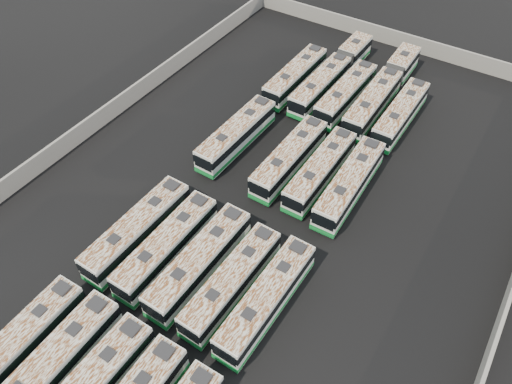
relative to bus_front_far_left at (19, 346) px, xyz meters
name	(u,v)px	position (x,y,z in m)	size (l,w,h in m)	color
ground	(258,215)	(7.36, 21.55, -1.64)	(140.00, 140.00, 0.00)	black
perimeter_wall	(258,207)	(7.36, 21.55, -0.54)	(45.20, 73.20, 2.20)	slate
bus_front_far_left	(19,346)	(0.00, 0.00, 0.00)	(2.61, 11.40, 3.20)	beige
bus_front_left	(52,367)	(3.39, 0.18, 0.07)	(2.70, 11.90, 3.34)	beige
bus_midfront_far_left	(138,230)	(0.01, 13.01, 0.07)	(2.68, 11.88, 3.34)	beige
bus_midfront_left	(167,246)	(3.34, 13.04, 0.04)	(2.47, 11.61, 3.27)	beige
bus_midfront_center	(200,262)	(6.78, 13.19, 0.07)	(2.65, 11.90, 3.34)	beige
bus_midfront_right	(232,282)	(10.15, 13.07, 0.00)	(2.62, 11.43, 3.21)	beige
bus_midfront_far_right	(266,299)	(13.40, 13.22, 0.04)	(2.58, 11.65, 3.27)	beige
bus_midback_far_left	(237,135)	(0.07, 28.63, 0.05)	(2.75, 11.73, 3.29)	beige
bus_midback_center	(289,158)	(6.68, 28.50, 0.04)	(2.60, 11.67, 3.28)	beige
bus_midback_right	(320,170)	(10.17, 28.62, 0.02)	(2.44, 11.47, 3.23)	beige
bus_midback_far_right	(349,184)	(13.46, 28.42, 0.08)	(2.79, 11.94, 3.35)	beige
bus_back_far_left	(295,76)	(-0.08, 41.66, 0.03)	(2.55, 11.61, 3.27)	beige
bus_back_left	(332,74)	(3.43, 44.68, 0.01)	(2.70, 17.84, 3.23)	beige
bus_back_center	(346,94)	(6.70, 41.69, 0.04)	(2.70, 11.65, 3.27)	beige
bus_back_right	(383,89)	(10.03, 44.84, 0.07)	(2.73, 18.43, 3.34)	beige
bus_back_far_right	(400,114)	(13.53, 41.58, 0.01)	(2.48, 11.43, 3.22)	beige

